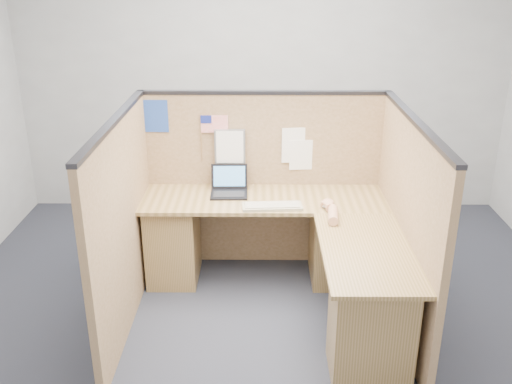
{
  "coord_description": "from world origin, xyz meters",
  "views": [
    {
      "loc": [
        -0.03,
        -3.55,
        2.49
      ],
      "look_at": [
        -0.06,
        0.5,
        0.85
      ],
      "focal_mm": 40.0,
      "sensor_mm": 36.0,
      "label": 1
    }
  ],
  "objects_px": {
    "l_desk": "(288,258)",
    "keyboard": "(272,206)",
    "laptop": "(229,187)",
    "mouse": "(328,205)"
  },
  "relations": [
    {
      "from": "keyboard",
      "to": "mouse",
      "type": "distance_m",
      "value": 0.43
    },
    {
      "from": "laptop",
      "to": "mouse",
      "type": "height_order",
      "value": "laptop"
    },
    {
      "from": "l_desk",
      "to": "keyboard",
      "type": "height_order",
      "value": "keyboard"
    },
    {
      "from": "l_desk",
      "to": "keyboard",
      "type": "bearing_deg",
      "value": 122.29
    },
    {
      "from": "laptop",
      "to": "keyboard",
      "type": "bearing_deg",
      "value": -43.06
    },
    {
      "from": "l_desk",
      "to": "mouse",
      "type": "relative_size",
      "value": 17.97
    },
    {
      "from": "laptop",
      "to": "mouse",
      "type": "bearing_deg",
      "value": -22.99
    },
    {
      "from": "l_desk",
      "to": "keyboard",
      "type": "relative_size",
      "value": 4.15
    },
    {
      "from": "mouse",
      "to": "laptop",
      "type": "bearing_deg",
      "value": 158.16
    },
    {
      "from": "keyboard",
      "to": "laptop",
      "type": "bearing_deg",
      "value": 134.64
    }
  ]
}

